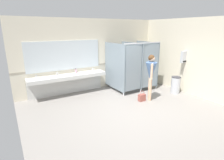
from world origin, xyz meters
TOP-DOWN VIEW (x-y plane):
  - ground_plane at (0.00, 0.00)m, footprint 6.51×6.13m
  - wall_back at (0.00, 2.83)m, footprint 6.51×0.12m
  - wall_side_right at (3.02, 0.00)m, footprint 0.12×6.13m
  - wall_back_tile_band at (0.00, 2.76)m, footprint 6.51×0.01m
  - vanity_counter at (-1.29, 2.55)m, footprint 3.02×0.56m
  - mirror_panel at (-1.29, 2.75)m, footprint 2.92×0.02m
  - bathroom_stalls at (1.40, 1.80)m, footprint 1.80×1.52m
  - paper_towel_dispenser_upper at (2.89, 0.47)m, footprint 0.31×0.13m
  - trash_bin at (2.54, 0.47)m, footprint 0.37×0.37m
  - person_standing at (1.12, 0.46)m, footprint 0.56×0.56m
  - handbag at (0.81, 0.51)m, footprint 0.26×0.14m
  - soap_dispenser at (-0.91, 2.63)m, footprint 0.07×0.07m
  - paper_cup at (-0.73, 2.40)m, footprint 0.07×0.07m
  - floor_drain_cover at (1.04, 0.66)m, footprint 0.14×0.14m

SIDE VIEW (x-z plane):
  - ground_plane at x=0.00m, z-range -0.10..0.00m
  - floor_drain_cover at x=1.04m, z-range 0.00..0.01m
  - handbag at x=0.81m, z-range -0.06..0.34m
  - trash_bin at x=2.54m, z-range 0.00..0.70m
  - vanity_counter at x=-1.29m, z-range 0.14..1.09m
  - paper_cup at x=-0.73m, z-range 0.83..0.92m
  - soap_dispenser at x=-0.91m, z-range 0.82..1.00m
  - wall_back_tile_band at x=0.00m, z-range 1.02..1.08m
  - bathroom_stalls at x=1.40m, z-range 0.05..2.09m
  - person_standing at x=1.12m, z-range 0.23..1.92m
  - paper_towel_dispenser_upper at x=2.89m, z-range 1.24..1.70m
  - wall_back at x=0.00m, z-range 0.00..2.97m
  - wall_side_right at x=3.02m, z-range 0.00..2.97m
  - mirror_panel at x=-1.29m, z-range 0.98..2.12m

